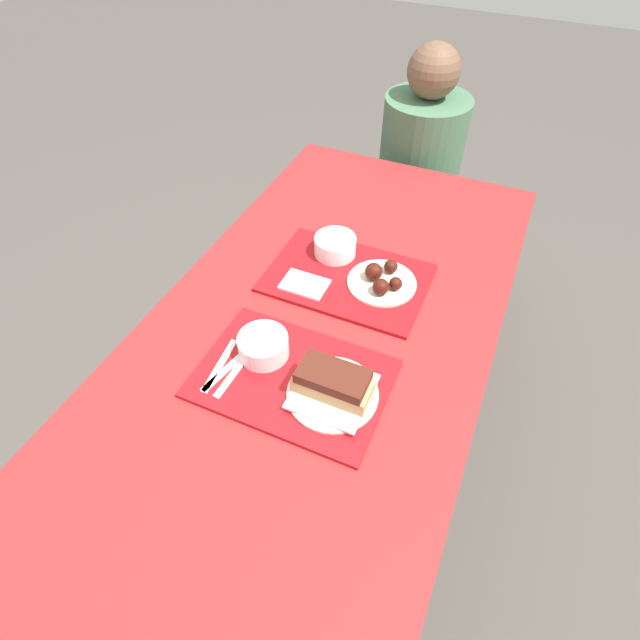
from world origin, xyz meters
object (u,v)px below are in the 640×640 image
brisket_sandwich_plate (333,386)px  tray_near (292,378)px  person_seated_across (422,148)px  bowl_coleslaw_near (263,345)px  bowl_coleslaw_far (335,245)px  tray_far (348,278)px  wings_plate_far (382,280)px

brisket_sandwich_plate → tray_near: bearing=176.0°
tray_near → person_seated_across: 1.31m
bowl_coleslaw_near → bowl_coleslaw_far: bearing=88.7°
tray_far → bowl_coleslaw_near: size_ratio=3.64×
tray_near → brisket_sandwich_plate: (0.11, -0.01, 0.04)m
tray_far → brisket_sandwich_plate: brisket_sandwich_plate is taller
bowl_coleslaw_near → bowl_coleslaw_far: 0.44m
bowl_coleslaw_far → person_seated_across: (0.04, 0.84, -0.08)m
tray_far → bowl_coleslaw_far: size_ratio=3.64×
tray_near → tray_far: same height
person_seated_across → brisket_sandwich_plate: bearing=-83.3°
tray_near → brisket_sandwich_plate: brisket_sandwich_plate is taller
tray_far → brisket_sandwich_plate: 0.42m
bowl_coleslaw_near → tray_near: bearing=-21.1°
brisket_sandwich_plate → person_seated_across: size_ratio=0.31×
tray_near → bowl_coleslaw_far: (-0.09, 0.47, 0.04)m
tray_near → wings_plate_far: 0.41m
bowl_coleslaw_near → person_seated_across: 1.27m
brisket_sandwich_plate → bowl_coleslaw_far: 0.52m
brisket_sandwich_plate → wings_plate_far: size_ratio=1.09×
tray_far → person_seated_across: (-0.04, 0.92, -0.04)m
person_seated_across → tray_near: bearing=-88.0°
bowl_coleslaw_near → wings_plate_far: size_ratio=0.63×
tray_far → bowl_coleslaw_near: bowl_coleslaw_near is taller
tray_far → bowl_coleslaw_near: 0.36m
brisket_sandwich_plate → person_seated_across: bearing=96.7°
bowl_coleslaw_far → person_seated_across: bearing=87.2°
tray_near → brisket_sandwich_plate: bearing=-4.0°
bowl_coleslaw_near → wings_plate_far: 0.41m
wings_plate_far → brisket_sandwich_plate: bearing=-87.2°
tray_far → bowl_coleslaw_near: (-0.09, -0.35, 0.04)m
bowl_coleslaw_far → brisket_sandwich_plate: bearing=-67.9°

